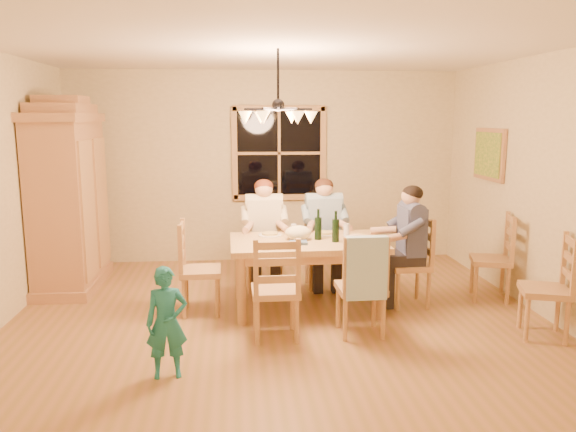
{
  "coord_description": "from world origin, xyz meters",
  "views": [
    {
      "loc": [
        -0.42,
        -5.51,
        2.06
      ],
      "look_at": [
        0.11,
        0.1,
        1.06
      ],
      "focal_mm": 35.0,
      "sensor_mm": 36.0,
      "label": 1
    }
  ],
  "objects": [
    {
      "name": "floor",
      "position": [
        0.0,
        0.0,
        0.0
      ],
      "size": [
        5.5,
        5.5,
        0.0
      ],
      "primitive_type": "plane",
      "color": "olive",
      "rests_on": "ground"
    },
    {
      "name": "ceiling",
      "position": [
        0.0,
        0.0,
        2.7
      ],
      "size": [
        5.5,
        5.0,
        0.02
      ],
      "primitive_type": "cube",
      "color": "white",
      "rests_on": "wall_back"
    },
    {
      "name": "wall_back",
      "position": [
        0.0,
        2.5,
        1.35
      ],
      "size": [
        5.5,
        0.02,
        2.7
      ],
      "primitive_type": "cube",
      "color": "#BFB387",
      "rests_on": "floor"
    },
    {
      "name": "wall_right",
      "position": [
        2.75,
        0.0,
        1.35
      ],
      "size": [
        0.02,
        5.0,
        2.7
      ],
      "primitive_type": "cube",
      "color": "#BFB387",
      "rests_on": "floor"
    },
    {
      "name": "window",
      "position": [
        0.2,
        2.47,
        1.55
      ],
      "size": [
        1.3,
        0.06,
        1.3
      ],
      "color": "black",
      "rests_on": "wall_back"
    },
    {
      "name": "painting",
      "position": [
        2.71,
        1.2,
        1.6
      ],
      "size": [
        0.06,
        0.78,
        0.64
      ],
      "color": "#A57147",
      "rests_on": "wall_right"
    },
    {
      "name": "chandelier",
      "position": [
        -0.0,
        0.0,
        2.08
      ],
      "size": [
        0.77,
        0.68,
        0.71
      ],
      "color": "black",
      "rests_on": "ceiling"
    },
    {
      "name": "armoire",
      "position": [
        -2.42,
        1.39,
        1.06
      ],
      "size": [
        0.66,
        1.4,
        2.3
      ],
      "color": "#A57147",
      "rests_on": "floor"
    },
    {
      "name": "dining_table",
      "position": [
        0.33,
        0.3,
        0.65
      ],
      "size": [
        1.64,
        1.02,
        0.76
      ],
      "rotation": [
        0.0,
        0.0,
        0.01
      ],
      "color": "#AC864C",
      "rests_on": "floor"
    },
    {
      "name": "chair_far_left",
      "position": [
        -0.09,
        1.06,
        0.3
      ],
      "size": [
        0.45,
        0.43,
        0.99
      ],
      "rotation": [
        0.0,
        0.0,
        3.16
      ],
      "color": "#B37F4F",
      "rests_on": "floor"
    },
    {
      "name": "chair_far_right",
      "position": [
        0.63,
        1.07,
        0.3
      ],
      "size": [
        0.45,
        0.43,
        0.99
      ],
      "rotation": [
        0.0,
        0.0,
        3.16
      ],
      "color": "#B37F4F",
      "rests_on": "floor"
    },
    {
      "name": "chair_near_left",
      "position": [
        -0.07,
        -0.48,
        0.3
      ],
      "size": [
        0.45,
        0.43,
        0.99
      ],
      "rotation": [
        0.0,
        0.0,
        0.01
      ],
      "color": "#B37F4F",
      "rests_on": "floor"
    },
    {
      "name": "chair_near_right",
      "position": [
        0.75,
        -0.47,
        0.3
      ],
      "size": [
        0.45,
        0.43,
        0.99
      ],
      "rotation": [
        0.0,
        0.0,
        0.01
      ],
      "color": "#B37F4F",
      "rests_on": "floor"
    },
    {
      "name": "chair_end_left",
      "position": [
        -0.8,
        0.28,
        0.3
      ],
      "size": [
        0.43,
        0.45,
        0.99
      ],
      "rotation": [
        0.0,
        0.0,
        -1.56
      ],
      "color": "#B37F4F",
      "rests_on": "floor"
    },
    {
      "name": "chair_end_right",
      "position": [
        1.46,
        0.31,
        0.3
      ],
      "size": [
        0.43,
        0.45,
        0.99
      ],
      "rotation": [
        0.0,
        0.0,
        1.59
      ],
      "color": "#B37F4F",
      "rests_on": "floor"
    },
    {
      "name": "adult_woman",
      "position": [
        -0.09,
        1.06,
        0.84
      ],
      "size": [
        0.4,
        0.43,
        0.87
      ],
      "rotation": [
        0.0,
        0.0,
        3.16
      ],
      "color": "beige",
      "rests_on": "floor"
    },
    {
      "name": "adult_plaid_man",
      "position": [
        0.63,
        1.07,
        0.84
      ],
      "size": [
        0.4,
        0.43,
        0.87
      ],
      "rotation": [
        0.0,
        0.0,
        3.16
      ],
      "color": "#2F5E81",
      "rests_on": "floor"
    },
    {
      "name": "adult_slate_man",
      "position": [
        1.46,
        0.31,
        0.84
      ],
      "size": [
        0.43,
        0.4,
        0.87
      ],
      "rotation": [
        0.0,
        0.0,
        1.59
      ],
      "color": "#414768",
      "rests_on": "floor"
    },
    {
      "name": "towel",
      "position": [
        0.75,
        -0.66,
        0.7
      ],
      "size": [
        0.38,
        0.11,
        0.58
      ],
      "primitive_type": "cube",
      "rotation": [
        0.0,
        0.0,
        0.01
      ],
      "color": "#95BACA",
      "rests_on": "chair_near_right"
    },
    {
      "name": "wine_bottle_a",
      "position": [
        0.45,
        0.32,
        0.93
      ],
      "size": [
        0.08,
        0.08,
        0.33
      ],
      "primitive_type": "cylinder",
      "color": "black",
      "rests_on": "dining_table"
    },
    {
      "name": "wine_bottle_b",
      "position": [
        0.62,
        0.19,
        0.93
      ],
      "size": [
        0.08,
        0.08,
        0.33
      ],
      "primitive_type": "cylinder",
      "color": "black",
      "rests_on": "dining_table"
    },
    {
      "name": "plate_woman",
      "position": [
        -0.05,
        0.54,
        0.77
      ],
      "size": [
        0.26,
        0.26,
        0.02
      ],
      "primitive_type": "cylinder",
      "color": "white",
      "rests_on": "dining_table"
    },
    {
      "name": "plate_plaid",
      "position": [
        0.57,
        0.53,
        0.77
      ],
      "size": [
        0.26,
        0.26,
        0.02
      ],
      "primitive_type": "cylinder",
      "color": "white",
      "rests_on": "dining_table"
    },
    {
      "name": "plate_slate",
      "position": [
        0.89,
        0.34,
        0.77
      ],
      "size": [
        0.26,
        0.26,
        0.02
      ],
      "primitive_type": "cylinder",
      "color": "white",
      "rests_on": "dining_table"
    },
    {
      "name": "wine_glass_a",
      "position": [
        0.21,
        0.49,
        0.83
      ],
      "size": [
        0.06,
        0.06,
        0.14
      ],
      "primitive_type": "cylinder",
      "color": "silver",
      "rests_on": "dining_table"
    },
    {
      "name": "wine_glass_b",
      "position": [
        0.79,
        0.46,
        0.83
      ],
      "size": [
        0.06,
        0.06,
        0.14
      ],
      "primitive_type": "cylinder",
      "color": "silver",
      "rests_on": "dining_table"
    },
    {
      "name": "cap",
      "position": [
        0.81,
        0.05,
        0.82
      ],
      "size": [
        0.2,
        0.2,
        0.11
      ],
      "primitive_type": "ellipsoid",
      "color": "tan",
      "rests_on": "dining_table"
    },
    {
      "name": "napkin",
      "position": [
        0.22,
        0.12,
        0.78
      ],
      "size": [
        0.18,
        0.14,
        0.03
      ],
      "primitive_type": "cube",
      "rotation": [
        0.0,
        0.0,
        0.01
      ],
      "color": "#476083",
      "rests_on": "dining_table"
    },
    {
      "name": "cloth_bundle",
      "position": [
        0.24,
        0.32,
        0.84
      ],
      "size": [
        0.28,
        0.22,
        0.15
      ],
      "primitive_type": "ellipsoid",
      "color": "beige",
      "rests_on": "dining_table"
    },
    {
      "name": "child",
      "position": [
        -0.98,
        -1.21,
        0.45
      ],
      "size": [
        0.35,
        0.25,
        0.9
      ],
      "primitive_type": "imported",
      "rotation": [
        0.0,
        0.0,
        0.12
      ],
      "color": "#1B707D",
      "rests_on": "floor"
    },
    {
      "name": "chair_spare_front",
      "position": [
        2.45,
        -0.7,
        0.3
      ],
      "size": [
        0.54,
        0.55,
        0.99
      ],
      "rotation": [
        0.0,
        0.0,
        1.25
      ],
      "color": "#B37F4F",
      "rests_on": "floor"
    },
    {
      "name": "chair_spare_back",
      "position": [
        2.45,
        0.43,
        0.3
      ],
      "size": [
        0.53,
        0.54,
        0.99
      ],
      "rotation": [
        0.0,
        0.0,
        1.28
      ],
      "color": "#B37F4F",
      "rests_on": "floor"
    }
  ]
}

